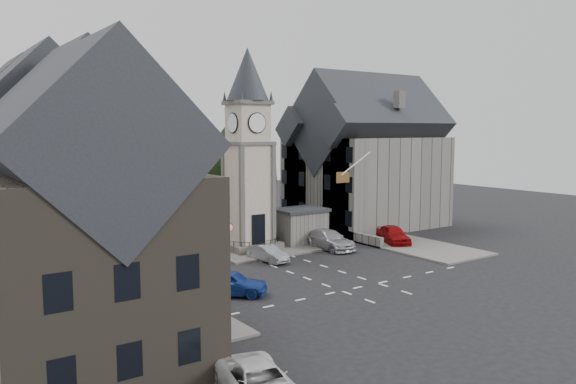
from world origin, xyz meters
TOP-DOWN VIEW (x-y plane):
  - ground at (0.00, 0.00)m, footprint 120.00×120.00m
  - pavement_west at (-12.50, 6.00)m, footprint 6.00×30.00m
  - pavement_east at (12.00, 8.00)m, footprint 6.00×26.00m
  - central_island at (1.50, 8.00)m, footprint 10.00×8.00m
  - road_markings at (0.00, -5.50)m, footprint 20.00×8.00m
  - clock_tower at (0.00, 7.99)m, footprint 4.86×4.86m
  - stone_shelter at (4.80, 7.50)m, footprint 4.30×3.30m
  - town_tree at (2.00, 13.00)m, footprint 7.20×7.20m
  - warning_sign_post at (-3.20, 5.43)m, footprint 0.70×0.19m
  - terrace_pink at (-15.50, 16.00)m, footprint 8.10×7.60m
  - terrace_cream at (-15.50, 8.00)m, footprint 8.10×7.60m
  - terrace_tudor at (-15.50, 0.00)m, footprint 8.10×7.60m
  - building_sw_stone at (-17.00, -9.00)m, footprint 8.60×7.60m
  - backdrop_west at (-12.00, 28.00)m, footprint 20.00×10.00m
  - east_building at (15.59, 11.00)m, footprint 14.40×11.40m
  - east_boundary_wall at (9.20, 10.00)m, footprint 0.40×16.00m
  - flagpole at (8.00, 4.00)m, footprint 3.68×0.10m
  - car_west_blue at (-7.50, -2.39)m, footprint 4.53×4.27m
  - car_west_silver at (-7.50, 4.77)m, footprint 4.43×3.31m
  - car_west_grey at (-10.00, 4.93)m, footprint 5.92×3.96m
  - car_island_silver at (-1.00, 3.54)m, footprint 1.68×3.81m
  - car_island_east at (5.54, 4.50)m, footprint 2.27×5.37m
  - car_east_red at (11.50, 3.00)m, footprint 3.57×4.98m
  - van_sw_white at (-13.00, -14.56)m, footprint 3.14×5.23m
  - pedestrian at (11.41, 6.46)m, footprint 0.78×0.72m

SIDE VIEW (x-z plane):
  - ground at x=0.00m, z-range 0.00..0.00m
  - road_markings at x=0.00m, z-range 0.00..0.01m
  - pavement_west at x=-12.50m, z-range 0.00..0.14m
  - pavement_east at x=12.00m, z-range 0.00..0.14m
  - central_island at x=1.50m, z-range 0.00..0.16m
  - east_boundary_wall at x=9.20m, z-range 0.00..0.90m
  - car_island_silver at x=-1.00m, z-range 0.00..1.22m
  - van_sw_white at x=-13.00m, z-range 0.00..1.36m
  - car_west_silver at x=-7.50m, z-range 0.00..1.40m
  - car_west_grey at x=-10.00m, z-range 0.00..1.51m
  - car_west_blue at x=-7.50m, z-range 0.00..1.51m
  - car_island_east at x=5.54m, z-range 0.00..1.55m
  - car_east_red at x=11.50m, z-range 0.00..1.57m
  - pedestrian at x=11.41m, z-range 0.00..1.78m
  - stone_shelter at x=4.80m, z-range 0.01..3.09m
  - warning_sign_post at x=-3.20m, z-range 0.60..3.45m
  - backdrop_west at x=-12.00m, z-range 0.00..8.00m
  - building_sw_stone at x=-17.00m, z-range 0.15..10.55m
  - terrace_tudor at x=-15.50m, z-range 0.19..12.19m
  - east_building at x=15.59m, z-range -0.04..12.56m
  - terrace_pink at x=-15.50m, z-range 0.18..12.98m
  - terrace_cream at x=-15.50m, z-range 0.18..12.98m
  - town_tree at x=2.00m, z-range 1.57..12.37m
  - flagpole at x=8.00m, z-range 5.63..8.37m
  - clock_tower at x=0.00m, z-range 0.00..16.25m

